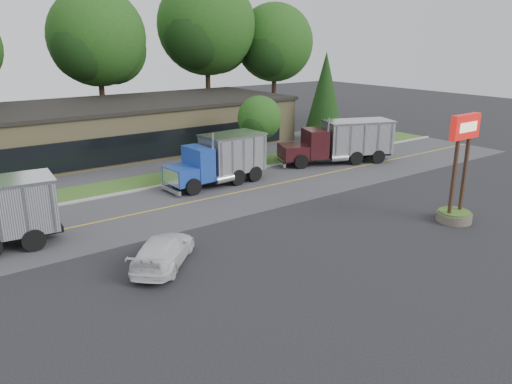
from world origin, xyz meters
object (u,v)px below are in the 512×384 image
bilo_sign (458,186)px  rally_car (163,251)px  dump_truck_maroon (343,140)px  dump_truck_blue (221,158)px

bilo_sign → rally_car: (-15.50, 4.44, -1.34)m
rally_car → dump_truck_maroon: bearing=-112.5°
dump_truck_blue → bilo_sign: bearing=111.6°
dump_truck_maroon → rally_car: size_ratio=2.02×
dump_truck_blue → dump_truck_maroon: bearing=173.9°
bilo_sign → rally_car: bilo_sign is taller
dump_truck_blue → rally_car: (-9.12, -9.57, -1.12)m
bilo_sign → dump_truck_maroon: (4.81, 13.37, -0.21)m
dump_truck_maroon → rally_car: 22.22m
dump_truck_maroon → bilo_sign: bearing=91.4°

